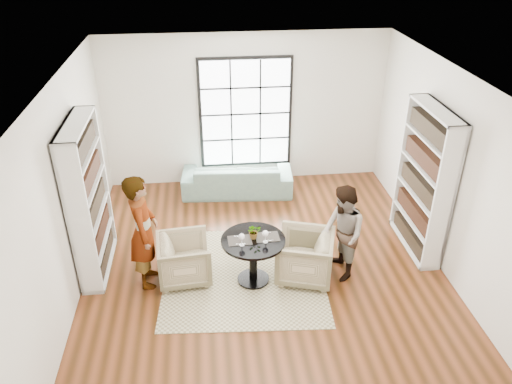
{
  "coord_description": "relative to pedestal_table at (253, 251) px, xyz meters",
  "views": [
    {
      "loc": [
        -0.82,
        -6.24,
        4.87
      ],
      "look_at": [
        -0.08,
        0.4,
        1.12
      ],
      "focal_mm": 35.0,
      "sensor_mm": 36.0,
      "label": 1
    }
  ],
  "objects": [
    {
      "name": "cutlery_right",
      "position": [
        0.21,
        0.03,
        0.22
      ],
      "size": [
        0.15,
        0.22,
        0.01
      ],
      "primitive_type": null,
      "rotation": [
        0.0,
        0.0,
        0.03
      ],
      "color": "silver",
      "rests_on": "placemat_right"
    },
    {
      "name": "placemat_right",
      "position": [
        0.21,
        0.03,
        0.21
      ],
      "size": [
        0.35,
        0.27,
        0.01
      ],
      "primitive_type": "cube",
      "rotation": [
        0.0,
        0.0,
        0.03
      ],
      "color": "#262321",
      "rests_on": "pedestal_table"
    },
    {
      "name": "sofa",
      "position": [
        -0.02,
        2.78,
        -0.23
      ],
      "size": [
        2.2,
        1.0,
        0.62
      ],
      "primitive_type": "imported",
      "rotation": [
        0.0,
        0.0,
        3.06
      ],
      "color": "slate",
      "rests_on": "ground"
    },
    {
      "name": "ground",
      "position": [
        0.2,
        0.33,
        -0.54
      ],
      "size": [
        6.0,
        6.0,
        0.0
      ],
      "primitive_type": "plane",
      "color": "brown"
    },
    {
      "name": "person_right",
      "position": [
        1.32,
        0.0,
        0.21
      ],
      "size": [
        0.64,
        0.79,
        1.5
      ],
      "primitive_type": "imported",
      "rotation": [
        0.0,
        0.0,
        -1.46
      ],
      "color": "gray",
      "rests_on": "ground"
    },
    {
      "name": "person_left",
      "position": [
        -1.56,
        0.17,
        0.34
      ],
      "size": [
        0.45,
        0.66,
        1.78
      ],
      "primitive_type": "imported",
      "rotation": [
        0.0,
        0.0,
        1.61
      ],
      "color": "gray",
      "rests_on": "ground"
    },
    {
      "name": "armchair_left",
      "position": [
        -1.01,
        0.17,
        -0.19
      ],
      "size": [
        0.84,
        0.82,
        0.71
      ],
      "primitive_type": "imported",
      "rotation": [
        0.0,
        0.0,
        1.66
      ],
      "color": "tan",
      "rests_on": "ground"
    },
    {
      "name": "wine_glass_left",
      "position": [
        -0.17,
        -0.13,
        0.35
      ],
      "size": [
        0.09,
        0.09,
        0.19
      ],
      "color": "silver",
      "rests_on": "pedestal_table"
    },
    {
      "name": "wine_glass_right",
      "position": [
        0.17,
        -0.09,
        0.35
      ],
      "size": [
        0.09,
        0.09,
        0.2
      ],
      "color": "silver",
      "rests_on": "pedestal_table"
    },
    {
      "name": "rug",
      "position": [
        -0.13,
        0.15,
        -0.54
      ],
      "size": [
        2.58,
        2.58,
        0.01
      ],
      "primitive_type": "cube",
      "rotation": [
        0.0,
        0.0,
        -0.07
      ],
      "color": "#B4AD87",
      "rests_on": "ground"
    },
    {
      "name": "flower_centerpiece",
      "position": [
        0.02,
        0.04,
        0.32
      ],
      "size": [
        0.22,
        0.2,
        0.22
      ],
      "primitive_type": "imported",
      "rotation": [
        0.0,
        0.0,
        0.17
      ],
      "color": "gray",
      "rests_on": "pedestal_table"
    },
    {
      "name": "cutlery_left",
      "position": [
        -0.2,
        -0.01,
        0.22
      ],
      "size": [
        0.15,
        0.22,
        0.01
      ],
      "primitive_type": null,
      "rotation": [
        0.0,
        0.0,
        0.03
      ],
      "color": "silver",
      "rests_on": "placemat_left"
    },
    {
      "name": "pedestal_table",
      "position": [
        0.0,
        0.0,
        0.0
      ],
      "size": [
        0.94,
        0.94,
        0.75
      ],
      "rotation": [
        0.0,
        0.0,
        0.03
      ],
      "color": "black",
      "rests_on": "ground"
    },
    {
      "name": "room_shell",
      "position": [
        0.2,
        0.87,
        0.71
      ],
      "size": [
        6.0,
        6.01,
        6.0
      ],
      "color": "silver",
      "rests_on": "ground"
    },
    {
      "name": "armchair_right",
      "position": [
        0.77,
        0.0,
        -0.17
      ],
      "size": [
        1.03,
        1.01,
        0.75
      ],
      "primitive_type": "imported",
      "rotation": [
        0.0,
        0.0,
        -1.87
      ],
      "color": "tan",
      "rests_on": "ground"
    },
    {
      "name": "placemat_left",
      "position": [
        -0.2,
        -0.01,
        0.21
      ],
      "size": [
        0.35,
        0.27,
        0.01
      ],
      "primitive_type": "cube",
      "rotation": [
        0.0,
        0.0,
        0.03
      ],
      "color": "#262321",
      "rests_on": "pedestal_table"
    }
  ]
}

